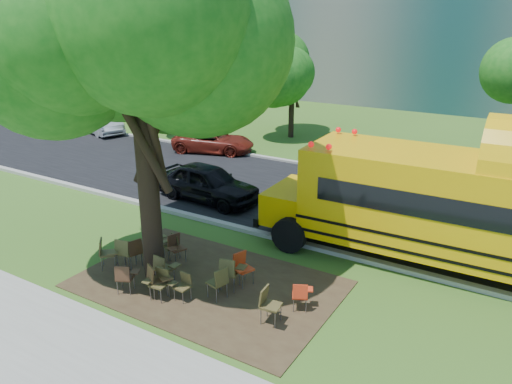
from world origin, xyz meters
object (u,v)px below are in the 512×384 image
Objects in this scene: chair_0 at (125,250)px; chair_3 at (159,281)px; chair_1 at (106,251)px; bg_car_red at (213,141)px; chair_4 at (156,278)px; pedestrian_b at (125,110)px; chair_11 at (230,270)px; bg_car_white at (46,114)px; chair_14 at (164,267)px; black_car at (208,183)px; chair_5 at (183,284)px; chair_12 at (242,266)px; chair_15 at (154,237)px; chair_13 at (301,294)px; chair_10 at (175,246)px; chair_2 at (125,276)px; main_tree at (138,56)px; chair_6 at (219,280)px; chair_7 at (268,303)px; chair_9 at (172,244)px; chair_8 at (134,250)px; bg_car_silver at (99,122)px; pedestrian_a at (110,110)px.

chair_0 is 2.07m from chair_3.
bg_car_red is (-4.91, 12.09, 0.02)m from chair_1.
chair_1 reaches higher than chair_4.
chair_11 is at bearing 36.07° from pedestrian_b.
bg_car_white reaches higher than chair_1.
black_car is (-2.86, 5.89, 0.18)m from chair_14.
chair_14 is 0.21× the size of black_car.
chair_12 reaches higher than chair_5.
chair_1 is 2.30m from chair_4.
chair_11 is 1.21× the size of chair_15.
bg_car_white is (-24.35, 11.14, 0.17)m from chair_13.
chair_3 reaches higher than chair_13.
chair_1 reaches higher than chair_10.
chair_2 is at bearing -30.37° from chair_12.
chair_10 is 0.58× the size of pedestrian_b.
chair_10 is (-0.03, 0.96, -5.51)m from main_tree.
chair_6 is 0.97× the size of chair_7.
bg_car_white is at bearing -98.36° from chair_10.
chair_1 is 1.17× the size of chair_15.
chair_14 is 6.55m from black_car.
bg_car_white reaches higher than chair_14.
chair_6 reaches higher than chair_14.
chair_15 is (-0.78, 0.08, 0.01)m from chair_9.
chair_4 is at bearing -150.63° from black_car.
black_car is (-6.18, 5.96, 0.16)m from chair_7.
chair_4 is 3.78m from chair_13.
chair_13 is (4.32, 1.66, -0.04)m from chair_2.
chair_3 is 2.03m from chair_10.
chair_8 is at bearing 158.30° from chair_13.
chair_7 is at bearing -174.87° from chair_3.
chair_1 is 6.10m from black_car.
chair_4 is 1.18× the size of chair_5.
chair_0 is 1.10× the size of chair_2.
chair_0 reaches higher than chair_10.
chair_0 is 3.50m from chair_12.
bg_car_silver is 4.98m from bg_car_white.
chair_5 is 0.79× the size of chair_11.
chair_9 is 0.86× the size of chair_14.
chair_4 is at bearing -167.33° from bg_car_red.
chair_2 is (1.47, -0.70, -0.04)m from chair_1.
chair_10 is at bearing 9.57° from chair_15.
chair_1 is at bearing -113.77° from bg_car_silver.
chair_11 is 24.96m from bg_car_white.
chair_7 reaches higher than chair_13.
chair_6 is 1.00× the size of chair_8.
chair_5 is at bearing 174.78° from chair_13.
bg_car_white is (-21.52, 12.25, 0.19)m from chair_5.
chair_6 is at bearing -129.74° from pedestrian_a.
main_tree reaches higher than chair_15.
bg_car_red is (-8.64, 11.73, 0.03)m from chair_6.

